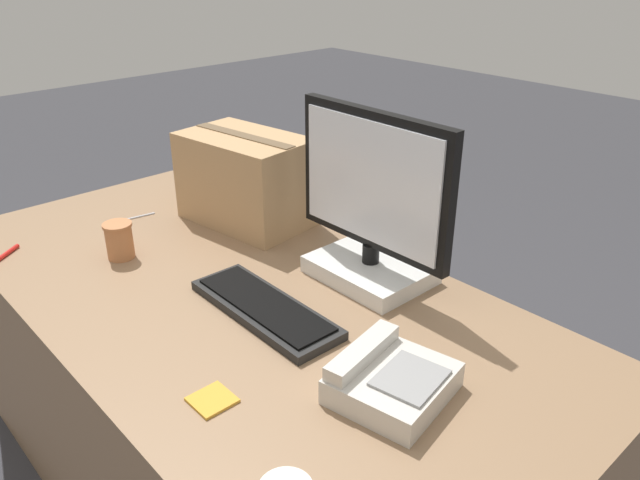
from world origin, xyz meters
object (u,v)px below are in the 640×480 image
object	(u,v)px
paper_cup_left	(119,240)
cardboard_box	(246,179)
pen_marker	(4,256)
sticky_note_pad	(212,400)
desk_phone	(390,380)
spoon	(121,221)
monitor	(372,215)
keyboard	(265,308)

from	to	relation	value
paper_cup_left	cardboard_box	world-z (taller)	cardboard_box
cardboard_box	pen_marker	world-z (taller)	cardboard_box
pen_marker	sticky_note_pad	world-z (taller)	pen_marker
cardboard_box	sticky_note_pad	size ratio (longest dim) A/B	5.38
paper_cup_left	desk_phone	bearing A→B (deg)	7.71
desk_phone	paper_cup_left	world-z (taller)	paper_cup_left
spoon	cardboard_box	xyz separation A→B (m)	(0.26, 0.30, 0.13)
monitor	paper_cup_left	world-z (taller)	monitor
paper_cup_left	cardboard_box	distance (m)	0.42
monitor	desk_phone	distance (m)	0.48
desk_phone	pen_marker	bearing A→B (deg)	-172.77
pen_marker	paper_cup_left	bearing A→B (deg)	101.14
monitor	pen_marker	bearing A→B (deg)	-138.64
keyboard	paper_cup_left	bearing A→B (deg)	-165.64
keyboard	cardboard_box	size ratio (longest dim) A/B	1.02
pen_marker	cardboard_box	bearing A→B (deg)	122.16
keyboard	paper_cup_left	distance (m)	0.51
monitor	sticky_note_pad	bearing A→B (deg)	-77.15
spoon	sticky_note_pad	size ratio (longest dim) A/B	2.09
desk_phone	spoon	xyz separation A→B (m)	(-1.12, -0.01, -0.03)
monitor	desk_phone	bearing A→B (deg)	-41.62
monitor	spoon	size ratio (longest dim) A/B	2.90
monitor	keyboard	distance (m)	0.35
cardboard_box	sticky_note_pad	distance (m)	0.86
paper_cup_left	sticky_note_pad	distance (m)	0.69
monitor	cardboard_box	bearing A→B (deg)	-178.29
keyboard	cardboard_box	distance (m)	0.56
monitor	sticky_note_pad	world-z (taller)	monitor
cardboard_box	sticky_note_pad	bearing A→B (deg)	-41.01
paper_cup_left	spoon	world-z (taller)	paper_cup_left
desk_phone	spoon	distance (m)	1.12
monitor	spoon	distance (m)	0.85
cardboard_box	keyboard	bearing A→B (deg)	-32.25
keyboard	sticky_note_pad	xyz separation A→B (m)	(0.18, -0.27, -0.01)
monitor	pen_marker	distance (m)	1.03
pen_marker	keyboard	bearing A→B (deg)	79.92
spoon	monitor	bearing A→B (deg)	120.73
monitor	sticky_note_pad	xyz separation A→B (m)	(0.13, -0.57, -0.18)
keyboard	desk_phone	xyz separation A→B (m)	(0.39, 0.00, 0.02)
keyboard	pen_marker	size ratio (longest dim) A/B	3.85
cardboard_box	monitor	bearing A→B (deg)	1.71
cardboard_box	spoon	bearing A→B (deg)	-130.86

